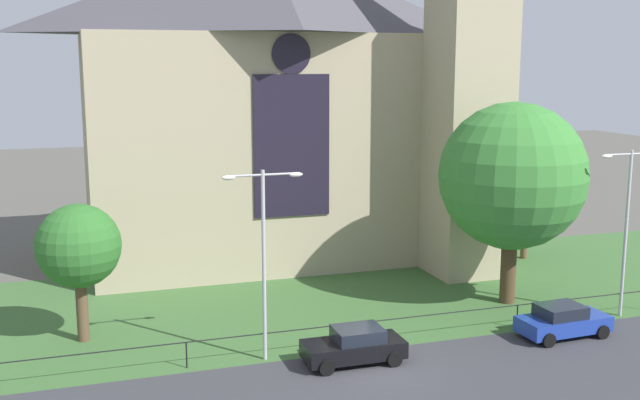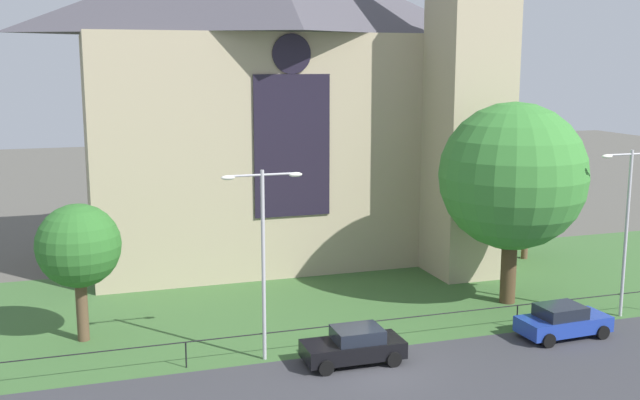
% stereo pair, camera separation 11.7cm
% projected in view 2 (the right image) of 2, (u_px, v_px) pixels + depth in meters
% --- Properties ---
extents(ground, '(160.00, 160.00, 0.00)m').
position_uv_depth(ground, '(306.00, 298.00, 40.62)').
color(ground, '#56544C').
extents(road_asphalt, '(120.00, 8.00, 0.01)m').
position_uv_depth(road_asphalt, '(396.00, 388.00, 29.38)').
color(road_asphalt, '#38383D').
rests_on(road_asphalt, ground).
extents(grass_verge, '(120.00, 20.00, 0.01)m').
position_uv_depth(grass_verge, '(317.00, 309.00, 38.74)').
color(grass_verge, '#3D6633').
rests_on(grass_verge, ground).
extents(church_building, '(23.20, 16.20, 26.00)m').
position_uv_depth(church_building, '(280.00, 96.00, 47.75)').
color(church_building, tan).
rests_on(church_building, ground).
extents(iron_railing, '(31.15, 0.07, 1.13)m').
position_uv_depth(iron_railing, '(363.00, 325.00, 33.53)').
color(iron_railing, black).
rests_on(iron_railing, ground).
extents(tree_right_near, '(7.51, 7.51, 10.43)m').
position_uv_depth(tree_right_near, '(513.00, 176.00, 38.68)').
color(tree_right_near, '#4C3823').
rests_on(tree_right_near, ground).
extents(tree_left_near, '(3.73, 3.73, 6.25)m').
position_uv_depth(tree_left_near, '(78.00, 247.00, 33.67)').
color(tree_left_near, brown).
rests_on(tree_left_near, ground).
extents(tree_right_far, '(4.79, 4.79, 6.80)m').
position_uv_depth(tree_right_far, '(527.00, 191.00, 47.96)').
color(tree_right_far, brown).
rests_on(tree_right_far, ground).
extents(streetlamp_near, '(3.37, 0.26, 8.07)m').
position_uv_depth(streetlamp_near, '(263.00, 240.00, 31.33)').
color(streetlamp_near, '#B2B2B7').
rests_on(streetlamp_near, ground).
extents(streetlamp_far, '(3.37, 0.26, 8.25)m').
position_uv_depth(streetlamp_far, '(628.00, 212.00, 36.79)').
color(streetlamp_far, '#B2B2B7').
rests_on(streetlamp_far, ground).
extents(parked_car_black, '(4.21, 2.04, 1.51)m').
position_uv_depth(parked_car_black, '(354.00, 346.00, 31.74)').
color(parked_car_black, black).
rests_on(parked_car_black, ground).
extents(parked_car_blue, '(4.28, 2.18, 1.51)m').
position_uv_depth(parked_car_blue, '(563.00, 321.00, 34.75)').
color(parked_car_blue, '#1E3899').
rests_on(parked_car_blue, ground).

